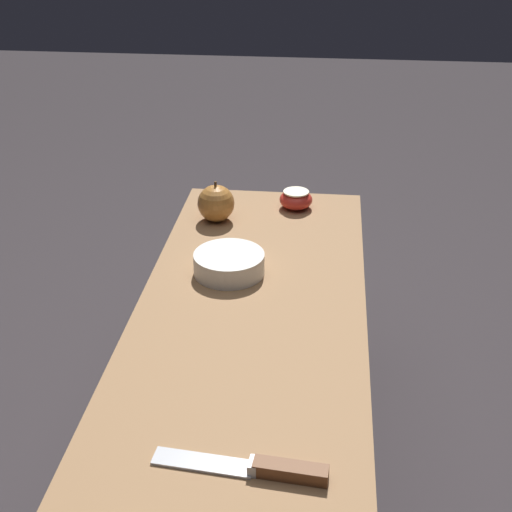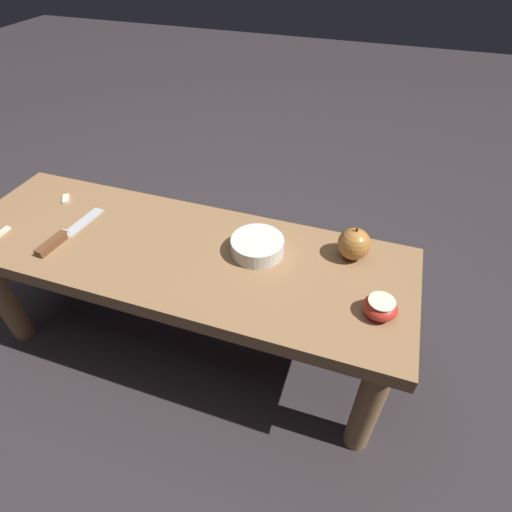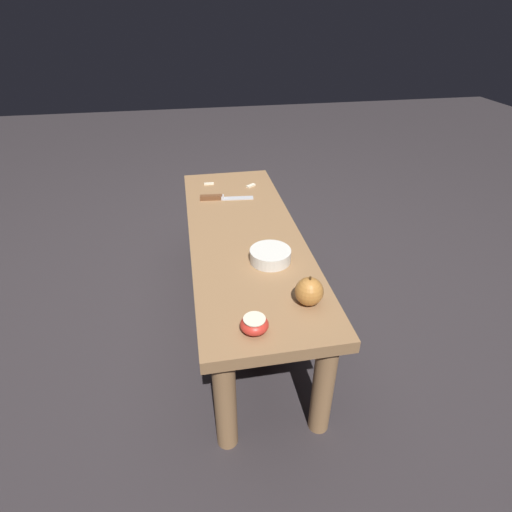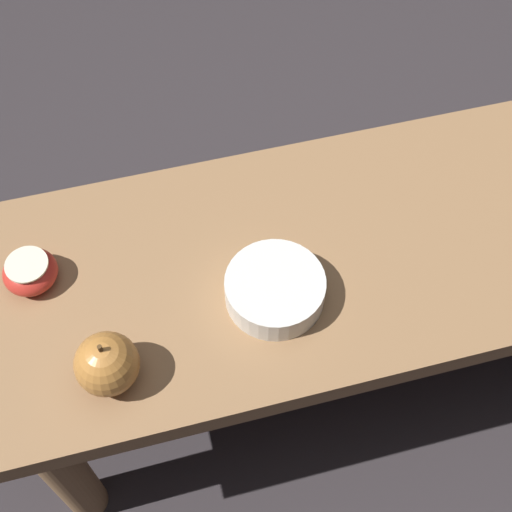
{
  "view_description": "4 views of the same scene",
  "coord_description": "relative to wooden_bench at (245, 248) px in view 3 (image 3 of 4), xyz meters",
  "views": [
    {
      "loc": [
        -0.99,
        -0.13,
        1.11
      ],
      "look_at": [
        0.22,
        0.0,
        0.46
      ],
      "focal_mm": 50.0,
      "sensor_mm": 36.0,
      "label": 1
    },
    {
      "loc": [
        0.46,
        -0.69,
        1.12
      ],
      "look_at": [
        0.22,
        0.0,
        0.46
      ],
      "focal_mm": 28.0,
      "sensor_mm": 36.0,
      "label": 2
    },
    {
      "loc": [
        1.31,
        -0.19,
        1.17
      ],
      "look_at": [
        0.22,
        0.0,
        0.46
      ],
      "focal_mm": 28.0,
      "sensor_mm": 36.0,
      "label": 3
    },
    {
      "loc": [
        0.35,
        0.52,
        1.3
      ],
      "look_at": [
        0.22,
        0.0,
        0.46
      ],
      "focal_mm": 50.0,
      "sensor_mm": 36.0,
      "label": 4
    }
  ],
  "objects": [
    {
      "name": "apple_slice_near_knife",
      "position": [
        -0.49,
        -0.09,
        0.07
      ],
      "size": [
        0.01,
        0.05,
        0.01
      ],
      "color": "beige",
      "rests_on": "wooden_bench"
    },
    {
      "name": "wooden_bench",
      "position": [
        0.0,
        0.0,
        0.0
      ],
      "size": [
        1.25,
        0.42,
        0.42
      ],
      "color": "olive",
      "rests_on": "ground_plane"
    },
    {
      "name": "bowl",
      "position": [
        0.21,
        0.06,
        0.09
      ],
      "size": [
        0.14,
        0.14,
        0.04
      ],
      "color": "silver",
      "rests_on": "wooden_bench"
    },
    {
      "name": "knife",
      "position": [
        -0.31,
        -0.07,
        0.08
      ],
      "size": [
        0.05,
        0.24,
        0.02
      ],
      "rotation": [
        0.0,
        0.0,
        1.48
      ],
      "color": "#B7BABF",
      "rests_on": "wooden_bench"
    },
    {
      "name": "ground_plane",
      "position": [
        0.0,
        0.0,
        -0.35
      ],
      "size": [
        8.0,
        8.0,
        0.0
      ],
      "primitive_type": "plane",
      "color": "#2D282B"
    },
    {
      "name": "apple_cut",
      "position": [
        0.53,
        -0.06,
        0.09
      ],
      "size": [
        0.08,
        0.08,
        0.04
      ],
      "color": "red",
      "rests_on": "wooden_bench"
    },
    {
      "name": "apple_whole",
      "position": [
        0.45,
        0.12,
        0.11
      ],
      "size": [
        0.08,
        0.08,
        0.09
      ],
      "color": "#B27233",
      "rests_on": "wooden_bench"
    },
    {
      "name": "apple_slice_center",
      "position": [
        -0.43,
        0.1,
        0.07
      ],
      "size": [
        0.04,
        0.05,
        0.01
      ],
      "color": "beige",
      "rests_on": "wooden_bench"
    }
  ]
}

